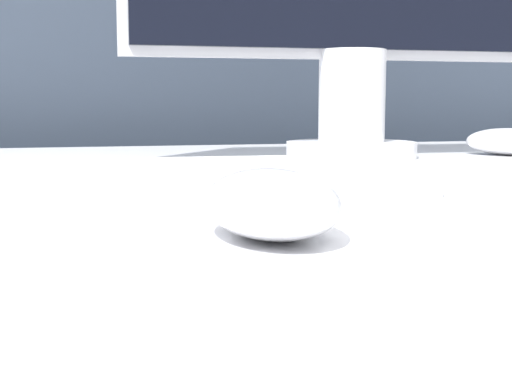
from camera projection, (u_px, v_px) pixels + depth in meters
name	position (u px, v px, depth m)	size (l,w,h in m)	color
partition_panel	(178.00, 206.00, 1.29)	(5.00, 0.03, 1.32)	#333D4C
computer_mouse_near	(271.00, 203.00, 0.37)	(0.07, 0.11, 0.04)	white
keyboard	(142.00, 180.00, 0.54)	(0.43, 0.14, 0.02)	silver
computer_mouse_far	(509.00, 142.00, 0.93)	(0.12, 0.13, 0.04)	silver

